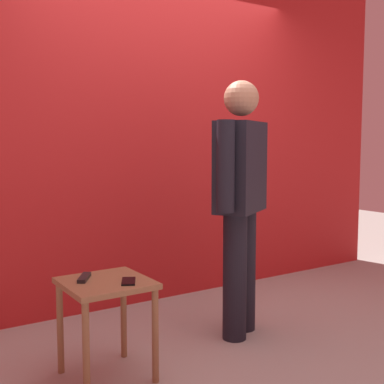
# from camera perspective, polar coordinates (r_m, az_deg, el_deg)

# --- Properties ---
(ground_plane) EXTENTS (12.00, 12.00, 0.00)m
(ground_plane) POSITION_cam_1_polar(r_m,az_deg,el_deg) (3.23, 8.09, -17.58)
(ground_plane) COLOR #9E9991
(back_wall_red) EXTENTS (4.95, 0.12, 2.85)m
(back_wall_red) POSITION_cam_1_polar(r_m,az_deg,el_deg) (4.06, -4.12, 7.71)
(back_wall_red) COLOR red
(back_wall_red) RESTS_ON ground_plane
(standing_person) EXTENTS (0.62, 0.44, 1.67)m
(standing_person) POSITION_cam_1_polar(r_m,az_deg,el_deg) (3.26, 5.55, -0.31)
(standing_person) COLOR black
(standing_person) RESTS_ON ground_plane
(side_table) EXTENTS (0.44, 0.44, 0.54)m
(side_table) POSITION_cam_1_polar(r_m,az_deg,el_deg) (2.77, -9.80, -11.90)
(side_table) COLOR olive
(side_table) RESTS_ON ground_plane
(cell_phone) EXTENTS (0.13, 0.16, 0.01)m
(cell_phone) POSITION_cam_1_polar(r_m,az_deg,el_deg) (2.69, -7.27, -10.10)
(cell_phone) COLOR black
(cell_phone) RESTS_ON side_table
(tv_remote) EXTENTS (0.13, 0.17, 0.02)m
(tv_remote) POSITION_cam_1_polar(r_m,az_deg,el_deg) (2.78, -12.23, -9.55)
(tv_remote) COLOR black
(tv_remote) RESTS_ON side_table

